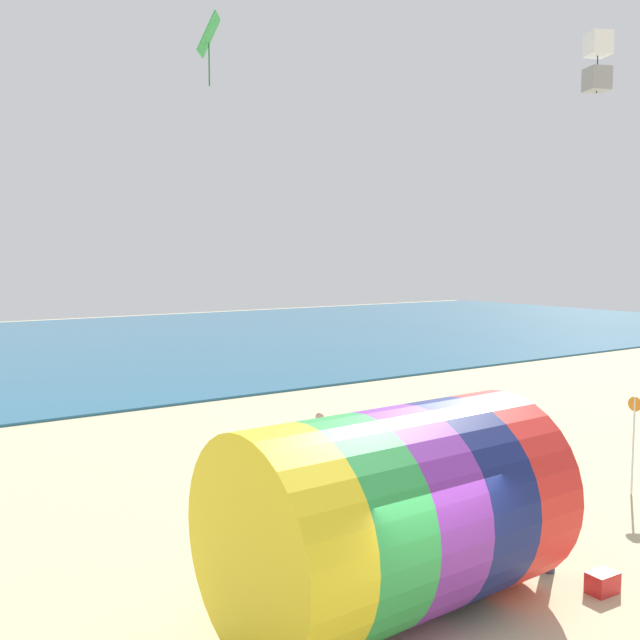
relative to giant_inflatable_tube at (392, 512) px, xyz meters
The scene contains 8 objects.
giant_inflatable_tube is the anchor object (origin of this frame).
kite_handler 3.50m from the giant_inflatable_tube, ahead, with size 0.42×0.36×1.62m.
kite_green_diamond 10.76m from the giant_inflatable_tube, 91.65° to the left, with size 0.72×0.77×1.52m.
kite_white_box 11.00m from the giant_inflatable_tube, 11.68° to the left, with size 0.61×0.61×1.35m.
bystander_near_water 5.47m from the giant_inflatable_tube, 75.08° to the left, with size 0.28×0.39×1.57m.
bystander_mid_beach 7.23m from the giant_inflatable_tube, 65.10° to the left, with size 0.39×0.42×1.72m.
beach_flag 8.78m from the giant_inflatable_tube, ahead, with size 0.47×0.36×2.40m.
cooler_box 4.04m from the giant_inflatable_tube, 23.58° to the right, with size 0.52×0.36×0.36m, color red.
Camera 1 is at (-6.84, -7.29, 5.75)m, focal length 40.00 mm.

